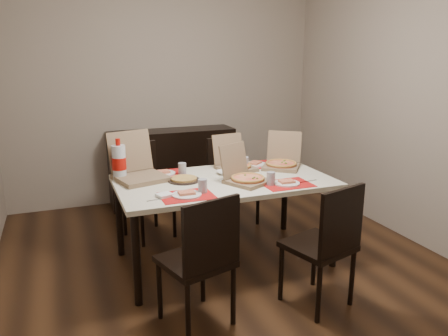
{
  "coord_description": "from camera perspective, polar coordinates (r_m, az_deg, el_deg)",
  "views": [
    {
      "loc": [
        -1.26,
        -3.25,
        1.79
      ],
      "look_at": [
        0.02,
        0.07,
        0.85
      ],
      "focal_mm": 35.0,
      "sensor_mm": 36.0,
      "label": 1
    }
  ],
  "objects": [
    {
      "name": "napkin_loose",
      "position": [
        3.63,
        0.64,
        -1.71
      ],
      "size": [
        0.15,
        0.15,
        0.02
      ],
      "primitive_type": "cube",
      "rotation": [
        0.0,
        0.0,
        0.38
      ],
      "color": "white",
      "rests_on": "dining_table"
    },
    {
      "name": "pizza_box_extra",
      "position": [
        4.02,
        1.37,
        0.55
      ],
      "size": [
        0.35,
        0.38,
        0.31
      ],
      "color": "brown",
      "rests_on": "dining_table"
    },
    {
      "name": "setting_near_left",
      "position": [
        3.31,
        -4.67,
        -3.2
      ],
      "size": [
        0.51,
        0.3,
        0.11
      ],
      "color": "red",
      "rests_on": "dining_table"
    },
    {
      "name": "pizza_box_left",
      "position": [
        3.78,
        -11.11,
        -0.5
      ],
      "size": [
        0.49,
        0.52,
        0.39
      ],
      "color": "brown",
      "rests_on": "dining_table"
    },
    {
      "name": "pizza_box_right",
      "position": [
        4.12,
        7.55,
        0.8
      ],
      "size": [
        0.47,
        0.48,
        0.32
      ],
      "color": "brown",
      "rests_on": "dining_table"
    },
    {
      "name": "setting_near_right",
      "position": [
        3.59,
        7.58,
        -1.8
      ],
      "size": [
        0.5,
        0.3,
        0.11
      ],
      "color": "red",
      "rests_on": "dining_table"
    },
    {
      "name": "sideboard",
      "position": [
        5.36,
        -6.72,
        0.19
      ],
      "size": [
        1.5,
        0.4,
        0.9
      ],
      "primitive_type": "cube",
      "color": "black",
      "rests_on": "ground"
    },
    {
      "name": "room_walls",
      "position": [
        3.9,
        -2.18,
        13.95
      ],
      "size": [
        3.84,
        4.02,
        2.62
      ],
      "color": "gray",
      "rests_on": "ground"
    },
    {
      "name": "soda_bottle",
      "position": [
        3.77,
        -13.54,
        0.7
      ],
      "size": [
        0.12,
        0.12,
        0.35
      ],
      "color": "silver",
      "rests_on": "dining_table"
    },
    {
      "name": "faina_plate",
      "position": [
        3.67,
        -5.25,
        -1.5
      ],
      "size": [
        0.27,
        0.27,
        0.03
      ],
      "color": "black",
      "rests_on": "dining_table"
    },
    {
      "name": "chair_far_left",
      "position": [
        4.41,
        -10.37,
        -2.31
      ],
      "size": [
        0.53,
        0.53,
        0.93
      ],
      "color": "black",
      "rests_on": "ground"
    },
    {
      "name": "pizza_box_center",
      "position": [
        3.61,
        2.76,
        -1.11
      ],
      "size": [
        0.43,
        0.45,
        0.31
      ],
      "color": "brown",
      "rests_on": "dining_table"
    },
    {
      "name": "ground",
      "position": [
        3.93,
        0.17,
        -12.51
      ],
      "size": [
        3.8,
        4.0,
        0.02
      ],
      "primitive_type": "cube",
      "color": "#3C2312",
      "rests_on": "ground"
    },
    {
      "name": "chair_near_right",
      "position": [
        3.18,
        13.23,
        -9.32
      ],
      "size": [
        0.52,
        0.52,
        0.93
      ],
      "color": "black",
      "rests_on": "ground"
    },
    {
      "name": "dip_bowl",
      "position": [
        3.87,
        -0.07,
        -0.58
      ],
      "size": [
        0.13,
        0.13,
        0.03
      ],
      "primitive_type": "imported",
      "rotation": [
        0.0,
        0.0,
        -0.04
      ],
      "color": "white",
      "rests_on": "dining_table"
    },
    {
      "name": "setting_far_left",
      "position": [
        3.88,
        -7.65,
        -0.57
      ],
      "size": [
        0.44,
        0.3,
        0.11
      ],
      "color": "red",
      "rests_on": "dining_table"
    },
    {
      "name": "chair_near_left",
      "position": [
        2.89,
        -2.96,
        -11.5
      ],
      "size": [
        0.52,
        0.52,
        0.93
      ],
      "color": "black",
      "rests_on": "ground"
    },
    {
      "name": "setting_far_right",
      "position": [
        4.15,
        3.69,
        0.55
      ],
      "size": [
        0.45,
        0.3,
        0.11
      ],
      "color": "red",
      "rests_on": "dining_table"
    },
    {
      "name": "dining_table",
      "position": [
        3.73,
        -0.0,
        -2.48
      ],
      "size": [
        1.8,
        1.0,
        0.75
      ],
      "color": "beige",
      "rests_on": "ground"
    },
    {
      "name": "chair_far_right",
      "position": [
        4.66,
        0.75,
        -1.13
      ],
      "size": [
        0.53,
        0.53,
        0.93
      ],
      "color": "black",
      "rests_on": "ground"
    }
  ]
}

